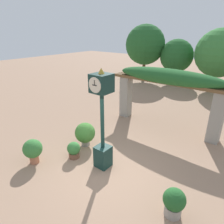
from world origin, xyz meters
name	(u,v)px	position (x,y,z in m)	size (l,w,h in m)	color
ground_plane	(109,169)	(0.00, 0.00, 0.00)	(60.00, 60.00, 0.00)	#9E7A60
pedestal_clock	(102,121)	(-0.29, 0.05, 1.74)	(0.57, 0.61, 3.44)	#14332D
pergola	(168,83)	(0.00, 4.24, 2.20)	(5.65, 1.10, 2.85)	gray
potted_plant_near_left	(33,150)	(-2.34, -1.36, 0.54)	(0.67, 0.67, 0.92)	#B26B4C
potted_plant_near_right	(174,202)	(2.44, -0.36, 0.43)	(0.58, 0.58, 0.80)	gray
potted_plant_far_left	(74,150)	(-1.47, -0.26, 0.33)	(0.48, 0.48, 0.64)	brown
potted_plant_far_right	(85,133)	(-1.75, 0.62, 0.56)	(0.83, 0.83, 1.00)	gray
tree_line	(222,54)	(0.40, 12.59, 2.83)	(15.53, 4.34, 4.96)	brown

